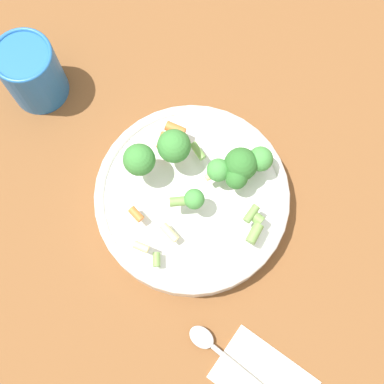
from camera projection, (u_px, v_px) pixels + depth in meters
The scene contains 6 objects.
ground_plane at pixel (192, 203), 0.78m from camera, with size 3.00×3.00×0.00m, color brown.
bowl at pixel (192, 198), 0.75m from camera, with size 0.27×0.27×0.05m.
pasta_salad at pixel (201, 165), 0.70m from camera, with size 0.21×0.22×0.07m.
cup at pixel (32, 72), 0.77m from camera, with size 0.09×0.09×0.11m.
napkin at pixel (264, 380), 0.71m from camera, with size 0.15×0.12×0.01m.
spoon at pixel (227, 358), 0.71m from camera, with size 0.19×0.07×0.01m.
Camera 1 is at (-0.16, 0.11, 0.75)m, focal length 50.00 mm.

